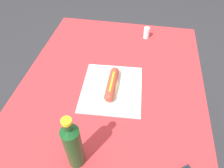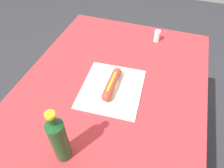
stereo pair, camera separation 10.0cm
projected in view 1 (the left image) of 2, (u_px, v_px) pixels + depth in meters
ground_plane at (111, 158)px, 1.58m from camera, size 6.00×6.00×0.00m
dining_table at (110, 105)px, 1.12m from camera, size 1.25×0.91×0.77m
paper_wrapper at (112, 88)px, 1.02m from camera, size 0.34×0.31×0.01m
hot_dog at (112, 84)px, 1.00m from camera, size 0.22×0.06×0.05m
soda_bottle at (73, 145)px, 0.69m from camera, size 0.06×0.06×0.26m
salt_shaker at (146, 33)px, 1.30m from camera, size 0.04×0.04×0.07m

